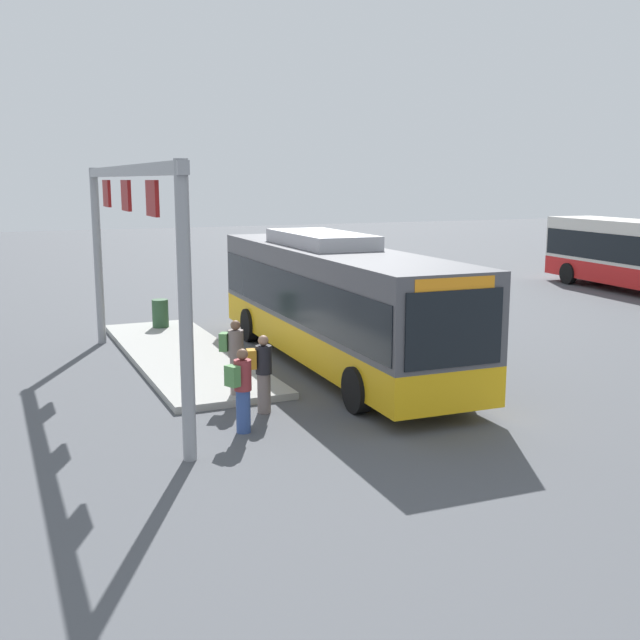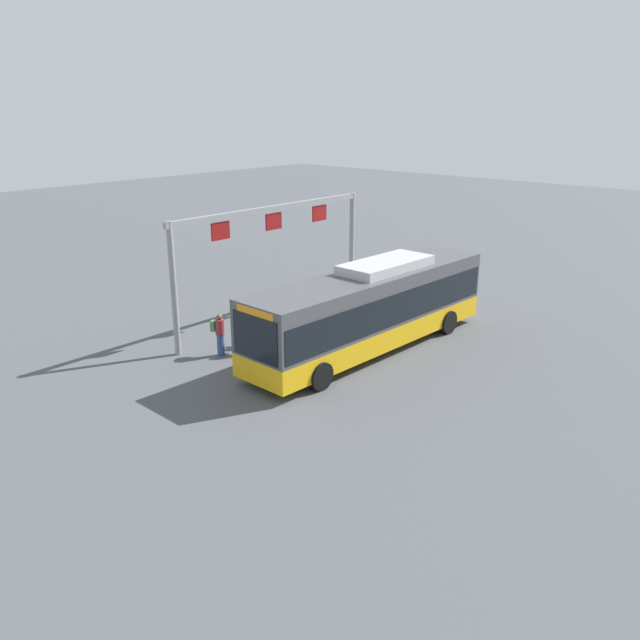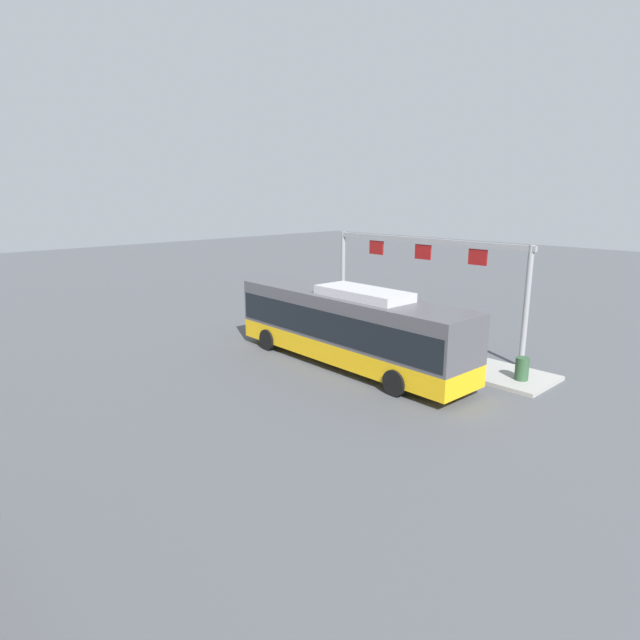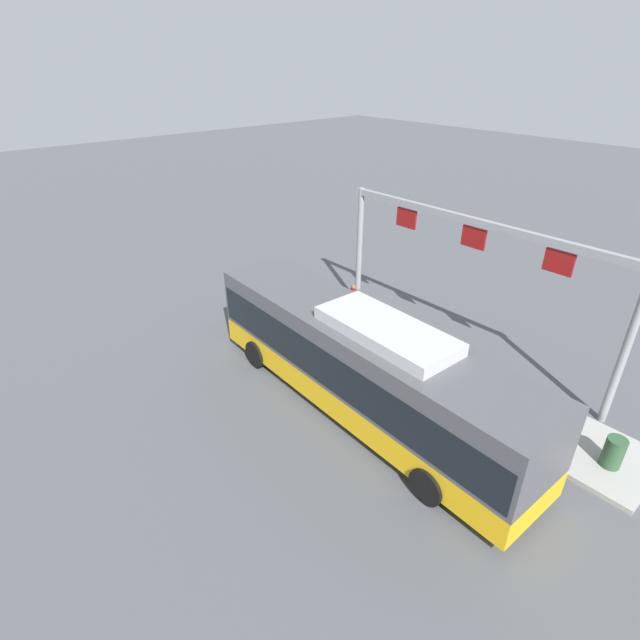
% 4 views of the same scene
% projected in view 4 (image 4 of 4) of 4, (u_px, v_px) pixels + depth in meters
% --- Properties ---
extents(ground_plane, '(120.00, 120.00, 0.00)m').
position_uv_depth(ground_plane, '(359.00, 408.00, 15.60)').
color(ground_plane, '#4C4F54').
extents(platform_curb, '(10.00, 2.80, 0.16)m').
position_uv_depth(platform_curb, '(484.00, 396.00, 16.03)').
color(platform_curb, '#9E9E99').
rests_on(platform_curb, ground).
extents(bus_main, '(11.96, 2.98, 3.46)m').
position_uv_depth(bus_main, '(362.00, 361.00, 14.72)').
color(bus_main, '#EAAD14').
rests_on(bus_main, ground).
extents(person_boarding, '(0.49, 0.60, 1.67)m').
position_uv_depth(person_boarding, '(353.00, 302.00, 20.32)').
color(person_boarding, '#334C8C').
rests_on(person_boarding, ground).
extents(person_waiting_near, '(0.54, 0.61, 1.67)m').
position_uv_depth(person_waiting_near, '(383.00, 321.00, 18.53)').
color(person_waiting_near, slate).
rests_on(person_waiting_near, platform_curb).
extents(person_waiting_mid, '(0.39, 0.56, 1.67)m').
position_uv_depth(person_waiting_mid, '(358.00, 317.00, 19.16)').
color(person_waiting_mid, slate).
rests_on(person_waiting_mid, ground).
extents(platform_sign_gantry, '(11.07, 0.24, 5.20)m').
position_uv_depth(platform_sign_gantry, '(471.00, 256.00, 16.80)').
color(platform_sign_gantry, gray).
rests_on(platform_sign_gantry, ground).
extents(trash_bin, '(0.52, 0.52, 0.90)m').
position_uv_depth(trash_bin, '(613.00, 452.00, 13.02)').
color(trash_bin, '#2D5133').
rests_on(trash_bin, platform_curb).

